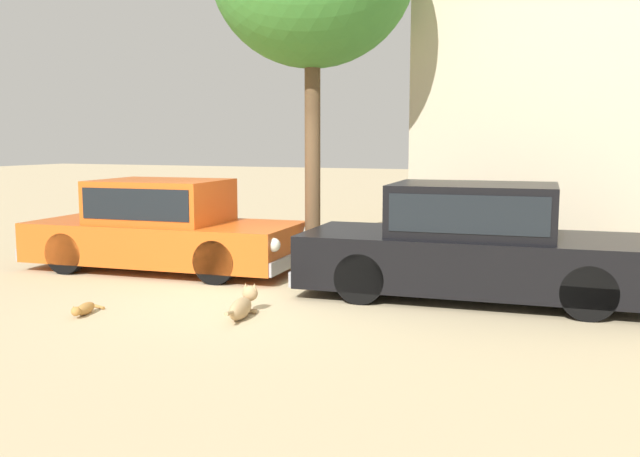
{
  "coord_description": "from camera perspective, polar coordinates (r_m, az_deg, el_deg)",
  "views": [
    {
      "loc": [
        4.16,
        -8.2,
        2.06
      ],
      "look_at": [
        0.72,
        0.2,
        0.9
      ],
      "focal_mm": 39.06,
      "sensor_mm": 36.0,
      "label": 1
    }
  ],
  "objects": [
    {
      "name": "stray_cat",
      "position": [
        8.74,
        -18.75,
        -6.26
      ],
      "size": [
        0.27,
        0.62,
        0.16
      ],
      "rotation": [
        0.0,
        0.0,
        4.95
      ],
      "color": "#B77F3D",
      "rests_on": "ground_plane"
    },
    {
      "name": "stray_dog_spotted",
      "position": [
        8.22,
        -6.35,
        -6.24
      ],
      "size": [
        0.29,
        0.96,
        0.35
      ],
      "rotation": [
        0.0,
        0.0,
        1.73
      ],
      "color": "tan",
      "rests_on": "ground_plane"
    },
    {
      "name": "ground_plane",
      "position": [
        9.42,
        -4.53,
        -5.37
      ],
      "size": [
        80.0,
        80.0,
        0.0
      ],
      "primitive_type": "plane",
      "color": "tan"
    },
    {
      "name": "parked_sedan_nearest",
      "position": [
        11.31,
        -12.71,
        0.22
      ],
      "size": [
        4.51,
        2.05,
        1.43
      ],
      "rotation": [
        0.0,
        0.0,
        0.08
      ],
      "color": "#D15619",
      "rests_on": "ground_plane"
    },
    {
      "name": "parked_sedan_second",
      "position": [
        9.28,
        12.59,
        -1.1
      ],
      "size": [
        4.75,
        2.12,
        1.5
      ],
      "rotation": [
        0.0,
        0.0,
        0.08
      ],
      "color": "black",
      "rests_on": "ground_plane"
    }
  ]
}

